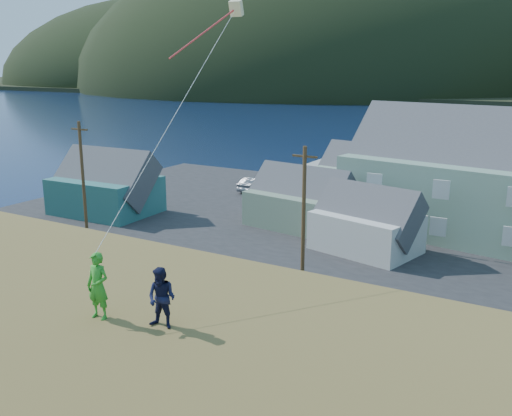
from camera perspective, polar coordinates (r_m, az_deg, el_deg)
The scene contains 13 objects.
ground at distance 33.99m, azimuth 5.71°, elevation -9.69°, with size 900.00×900.00×0.00m, color #0A1638.
grass_strip at distance 32.32m, azimuth 4.21°, elevation -10.88°, with size 110.00×8.00×0.10m, color #4C3D19.
waterfront_lot at distance 49.07m, azimuth 14.04°, elevation -2.39°, with size 72.00×36.00×0.12m, color #28282B.
wharf at distance 72.12m, azimuth 14.71°, elevation 3.15°, with size 26.00×14.00×0.90m, color gray.
shed_teal at distance 54.93m, azimuth -14.84°, elevation 2.24°, with size 9.65×7.02×7.45m.
shed_palegreen_near at distance 48.90m, azimuth 4.39°, elevation 0.80°, with size 9.48×6.67×6.37m.
shed_white at distance 43.04m, azimuth 11.00°, elevation -1.37°, with size 8.62×6.66×6.12m.
shed_palegreen_far at distance 60.25m, azimuth 11.24°, elevation 3.37°, with size 11.16×7.51×6.94m.
utility_poles at distance 34.68m, azimuth 3.39°, elevation -1.09°, with size 36.86×0.24×9.52m.
parked_cars at distance 55.56m, azimuth 7.41°, elevation 0.68°, with size 24.82×12.40×1.55m.
kite_flyer_green at distance 15.61m, azimuth -15.53°, elevation -7.51°, with size 0.66×0.43×1.81m, color green.
kite_flyer_navy at distance 14.77m, azimuth -9.41°, elevation -8.88°, with size 0.78×0.61×1.60m, color #141737.
kite_rig at distance 21.83m, azimuth -2.68°, elevation 18.70°, with size 1.19×4.59×11.03m.
Camera 1 is at (12.67, -28.38, 13.75)m, focal length 40.00 mm.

